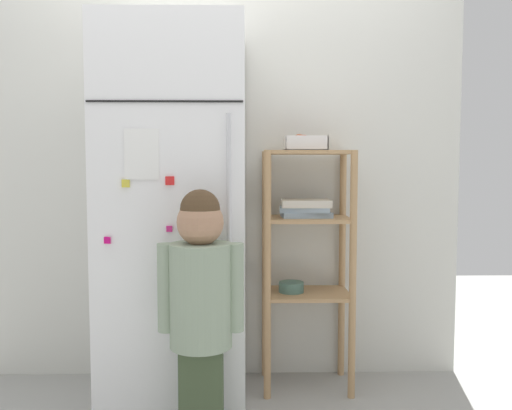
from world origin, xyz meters
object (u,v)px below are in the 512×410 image
object	(u,v)px
child_standing	(201,295)
fruit_bin	(303,144)
refrigerator	(176,218)
pantry_shelf_unit	(306,238)

from	to	relation	value
child_standing	fruit_bin	size ratio (longest dim) A/B	4.99
child_standing	fruit_bin	bearing A→B (deg)	54.03
refrigerator	pantry_shelf_unit	bearing A→B (deg)	14.82
refrigerator	child_standing	size ratio (longest dim) A/B	1.70
child_standing	fruit_bin	world-z (taller)	fruit_bin
child_standing	fruit_bin	distance (m)	1.02
refrigerator	child_standing	bearing A→B (deg)	-71.87
fruit_bin	child_standing	bearing A→B (deg)	-125.97
refrigerator	child_standing	xyz separation A→B (m)	(0.16, -0.47, -0.26)
fruit_bin	pantry_shelf_unit	bearing A→B (deg)	-24.06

